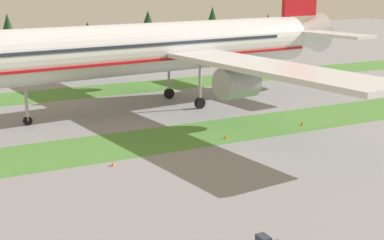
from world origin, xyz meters
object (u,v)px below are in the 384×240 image
at_px(taxiway_marker_0, 113,164).
at_px(airliner, 169,46).
at_px(taxiway_marker_3, 226,136).
at_px(taxiway_marker_1, 302,123).

bearing_deg(taxiway_marker_0, airliner, 52.94).
bearing_deg(taxiway_marker_3, airliner, 84.01).
bearing_deg(taxiway_marker_1, airliner, 118.10).
xyz_separation_m(airliner, taxiway_marker_1, (10.51, -19.68, -8.97)).
distance_m(airliner, taxiway_marker_3, 22.51).
relative_size(taxiway_marker_1, taxiway_marker_3, 1.02).
distance_m(taxiway_marker_1, taxiway_marker_3, 12.69).
xyz_separation_m(taxiway_marker_1, taxiway_marker_3, (-12.66, -0.85, -0.01)).
relative_size(airliner, taxiway_marker_0, 175.17).
bearing_deg(taxiway_marker_1, taxiway_marker_0, -171.05).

